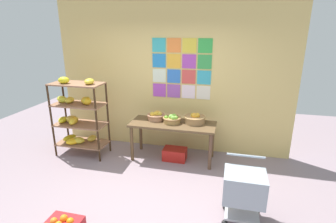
% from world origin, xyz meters
% --- Properties ---
extents(ground, '(9.79, 9.79, 0.00)m').
position_xyz_m(ground, '(0.00, 0.00, 0.00)').
color(ground, gray).
extents(back_wall_with_art, '(4.61, 0.07, 2.95)m').
position_xyz_m(back_wall_with_art, '(0.00, 1.93, 1.48)').
color(back_wall_with_art, '#DEC06F').
rests_on(back_wall_with_art, ground).
extents(banana_shelf_unit, '(0.97, 0.50, 1.54)m').
position_xyz_m(banana_shelf_unit, '(-1.64, 1.17, 0.80)').
color(banana_shelf_unit, '#342212').
rests_on(banana_shelf_unit, ground).
extents(display_table, '(1.56, 0.61, 0.71)m').
position_xyz_m(display_table, '(0.16, 1.40, 0.62)').
color(display_table, brown).
rests_on(display_table, ground).
extents(fruit_basket_centre, '(0.40, 0.40, 0.19)m').
position_xyz_m(fruit_basket_centre, '(0.54, 1.52, 0.79)').
color(fruit_basket_centre, '#A37B4E').
rests_on(fruit_basket_centre, display_table).
extents(fruit_basket_back_right, '(0.34, 0.34, 0.17)m').
position_xyz_m(fruit_basket_back_right, '(-0.19, 1.52, 0.79)').
color(fruit_basket_back_right, tan).
rests_on(fruit_basket_back_right, display_table).
extents(fruit_basket_back_left, '(0.34, 0.34, 0.16)m').
position_xyz_m(fruit_basket_back_left, '(0.14, 1.43, 0.78)').
color(fruit_basket_back_left, '#A17D44').
rests_on(fruit_basket_back_left, display_table).
extents(produce_crate_under_table, '(0.43, 0.29, 0.22)m').
position_xyz_m(produce_crate_under_table, '(0.21, 1.37, 0.11)').
color(produce_crate_under_table, '#B31E18').
rests_on(produce_crate_under_table, ground).
extents(shopping_cart, '(0.51, 0.46, 0.82)m').
position_xyz_m(shopping_cart, '(1.39, -0.03, 0.47)').
color(shopping_cart, black).
rests_on(shopping_cart, ground).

